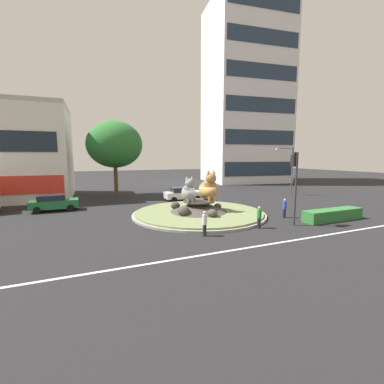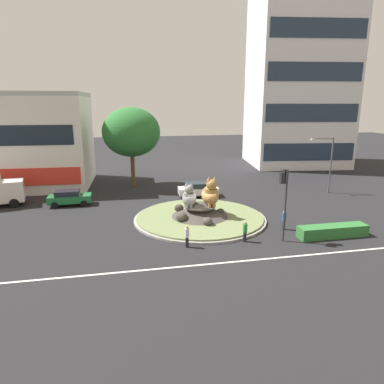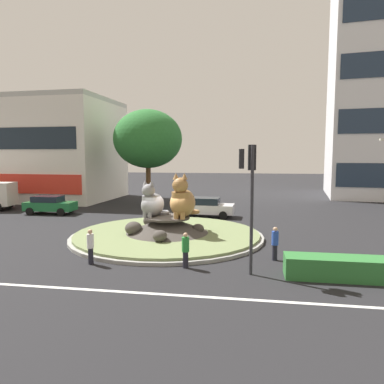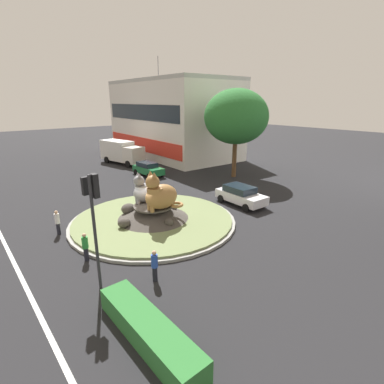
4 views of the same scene
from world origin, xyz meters
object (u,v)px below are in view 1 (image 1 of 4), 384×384
(traffic_light_mast, at_px, (295,173))
(pedestrian_white_shirt, at_px, (205,223))
(cat_statue_grey, at_px, (189,192))
(pedestrian_green_shirt, at_px, (259,217))
(streetlight_arm, at_px, (290,167))
(broadleaf_tree_behind_island, at_px, (115,145))
(parked_car_right, at_px, (54,202))
(pedestrian_blue_shirt, at_px, (285,208))
(office_tower, at_px, (245,96))
(cat_statue_tabby, at_px, (209,189))
(sedan_on_far_lane, at_px, (183,194))

(traffic_light_mast, xyz_separation_m, pedestrian_white_shirt, (-7.20, 0.21, -3.10))
(cat_statue_grey, bearing_deg, pedestrian_green_shirt, 41.39)
(streetlight_arm, bearing_deg, traffic_light_mast, 55.77)
(cat_statue_grey, bearing_deg, streetlight_arm, 123.14)
(pedestrian_white_shirt, bearing_deg, traffic_light_mast, -1.70)
(broadleaf_tree_behind_island, bearing_deg, parked_car_right, -132.74)
(pedestrian_green_shirt, relative_size, pedestrian_white_shirt, 0.98)
(pedestrian_blue_shirt, relative_size, pedestrian_green_shirt, 1.01)
(office_tower, distance_m, broadleaf_tree_behind_island, 31.45)
(traffic_light_mast, distance_m, office_tower, 38.36)
(pedestrian_white_shirt, bearing_deg, streetlight_arm, 33.36)
(streetlight_arm, relative_size, pedestrian_blue_shirt, 3.91)
(pedestrian_blue_shirt, xyz_separation_m, pedestrian_green_shirt, (-4.01, -1.82, -0.01))
(pedestrian_white_shirt, bearing_deg, office_tower, 52.25)
(office_tower, xyz_separation_m, pedestrian_green_shirt, (-19.90, -31.28, -16.42))
(traffic_light_mast, relative_size, office_tower, 0.16)
(cat_statue_tabby, relative_size, sedan_on_far_lane, 0.61)
(broadleaf_tree_behind_island, height_order, parked_car_right, broadleaf_tree_behind_island)
(pedestrian_blue_shirt, bearing_deg, office_tower, -133.36)
(broadleaf_tree_behind_island, xyz_separation_m, pedestrian_white_shirt, (3.00, -20.03, -5.78))
(streetlight_arm, xyz_separation_m, pedestrian_white_shirt, (-18.60, -12.25, -2.92))
(broadleaf_tree_behind_island, bearing_deg, pedestrian_green_shirt, -69.53)
(office_tower, distance_m, sedan_on_far_lane, 31.86)
(broadleaf_tree_behind_island, height_order, pedestrian_green_shirt, broadleaf_tree_behind_island)
(traffic_light_mast, relative_size, pedestrian_white_shirt, 3.33)
(traffic_light_mast, height_order, pedestrian_blue_shirt, traffic_light_mast)
(office_tower, xyz_separation_m, sedan_on_far_lane, (-20.57, -17.94, -16.44))
(traffic_light_mast, xyz_separation_m, streetlight_arm, (11.40, 12.46, -0.18))
(pedestrian_green_shirt, height_order, pedestrian_white_shirt, pedestrian_white_shirt)
(office_tower, bearing_deg, pedestrian_white_shirt, -119.96)
(cat_statue_grey, relative_size, broadleaf_tree_behind_island, 0.24)
(sedan_on_far_lane, bearing_deg, pedestrian_white_shirt, -103.04)
(cat_statue_tabby, relative_size, pedestrian_white_shirt, 1.65)
(streetlight_arm, bearing_deg, cat_statue_tabby, 30.85)
(cat_statue_grey, distance_m, sedan_on_far_lane, 8.14)
(cat_statue_tabby, bearing_deg, pedestrian_green_shirt, 14.94)
(pedestrian_blue_shirt, bearing_deg, cat_statue_tabby, -51.52)
(broadleaf_tree_behind_island, xyz_separation_m, sedan_on_far_lane, (6.75, -6.53, -5.82))
(pedestrian_blue_shirt, bearing_deg, cat_statue_grey, -43.53)
(cat_statue_tabby, height_order, sedan_on_far_lane, cat_statue_tabby)
(traffic_light_mast, distance_m, pedestrian_white_shirt, 7.84)
(office_tower, bearing_deg, streetlight_arm, -98.85)
(traffic_light_mast, distance_m, broadleaf_tree_behind_island, 22.82)
(streetlight_arm, distance_m, pedestrian_white_shirt, 22.46)
(traffic_light_mast, distance_m, sedan_on_far_lane, 14.48)
(pedestrian_green_shirt, bearing_deg, broadleaf_tree_behind_island, 150.04)
(cat_statue_tabby, height_order, office_tower, office_tower)
(cat_statue_grey, height_order, streetlight_arm, streetlight_arm)
(cat_statue_grey, bearing_deg, office_tower, 150.83)
(cat_statue_grey, relative_size, pedestrian_white_shirt, 1.42)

